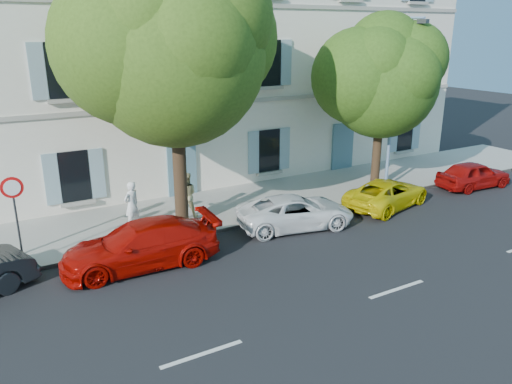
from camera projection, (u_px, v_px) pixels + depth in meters
ground at (313, 240)px, 17.42m from camera, size 90.00×90.00×0.00m
sidewalk at (251, 202)px, 21.07m from camera, size 36.00×4.50×0.15m
kerb at (279, 218)px, 19.28m from camera, size 36.00×0.16×0.16m
building at (193, 52)px, 23.99m from camera, size 28.00×7.00×12.00m
car_red_coupe at (141, 245)px, 15.34m from camera, size 4.93×2.22×1.40m
car_white_coupe at (296, 212)px, 18.42m from camera, size 4.67×2.86×1.21m
car_yellow_supercar at (387, 193)px, 20.58m from camera, size 4.51×2.90×1.16m
car_red_hatchback at (474, 175)px, 23.06m from camera, size 3.78×1.72×1.26m
tree_left at (174, 56)px, 16.32m from camera, size 6.05×6.05×9.39m
tree_right at (382, 83)px, 21.28m from camera, size 4.77×4.77×7.35m
road_sign at (14, 202)px, 14.74m from camera, size 0.64×0.10×2.77m
street_lamp at (396, 96)px, 21.42m from camera, size 0.29×1.57×7.36m
pedestrian_a at (132, 205)px, 17.85m from camera, size 0.76×0.66×1.76m
pedestrian_b at (186, 195)px, 18.86m from camera, size 1.05×0.94×1.78m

